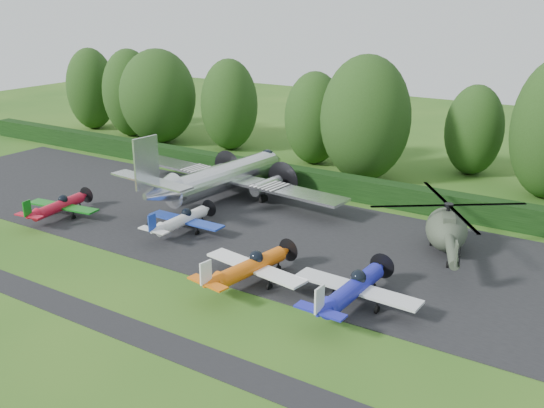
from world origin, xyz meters
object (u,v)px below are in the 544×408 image
Objects in this scene: helicopter at (446,226)px; light_plane_white at (182,220)px; light_plane_red at (59,206)px; light_plane_blue at (353,289)px; light_plane_orange at (250,267)px; transport_plane at (222,177)px.

light_plane_white is at bearing -137.29° from helicopter.
light_plane_red is at bearing -139.78° from helicopter.
light_plane_blue is at bearing -79.23° from helicopter.
light_plane_red is 10.92m from light_plane_white.
light_plane_orange is at bearing -25.93° from light_plane_white.
transport_plane is 17.02m from light_plane_orange.
transport_plane is at bearing 144.16° from light_plane_blue.
light_plane_orange is 0.61× the size of helicopter.
light_plane_white is at bearing -80.43° from transport_plane.
transport_plane is 20.12m from helicopter.
helicopter is (20.10, -0.85, -0.17)m from transport_plane.
light_plane_blue is at bearing -13.57° from light_plane_white.
light_plane_blue is 0.63× the size of helicopter.
light_plane_orange is at bearing -105.70° from helicopter.
light_plane_blue reaches higher than light_plane_red.
light_plane_white is 19.31m from helicopter.
light_plane_blue is at bearing -3.69° from light_plane_orange.
helicopter is at bearing -8.12° from transport_plane.
helicopter is at bearing 44.31° from light_plane_orange.
light_plane_white reaches higher than light_plane_red.
transport_plane is 1.80× the size of helicopter.
light_plane_blue reaches higher than light_plane_white.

